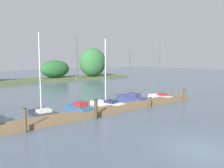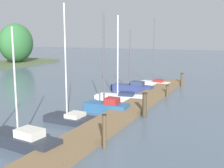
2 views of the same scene
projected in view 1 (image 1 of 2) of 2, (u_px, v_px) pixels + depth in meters
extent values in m
plane|color=#4C5B6B|center=(201.00, 150.00, 12.13)|extent=(160.00, 160.00, 0.00)
cube|color=brown|center=(90.00, 113.00, 19.57)|extent=(26.14, 1.80, 0.35)
ellipsoid|color=#2D6633|center=(93.00, 62.00, 53.53)|extent=(6.43, 4.71, 6.42)
ellipsoid|color=#235628|center=(55.00, 69.00, 50.23)|extent=(6.32, 3.71, 3.69)
cube|color=#232833|center=(42.00, 113.00, 19.32)|extent=(1.45, 2.87, 0.35)
cube|color=#232833|center=(36.00, 111.00, 20.31)|extent=(0.78, 0.73, 0.30)
cube|color=beige|center=(44.00, 111.00, 19.01)|extent=(1.06, 0.88, 0.23)
cylinder|color=silver|center=(40.00, 72.00, 19.11)|extent=(0.08, 0.08, 6.35)
cube|color=#285684|center=(79.00, 109.00, 20.39)|extent=(1.21, 2.85, 0.59)
cube|color=#285684|center=(71.00, 107.00, 21.34)|extent=(0.65, 0.72, 0.50)
cube|color=maroon|center=(81.00, 104.00, 20.07)|extent=(0.88, 0.87, 0.38)
cylinder|color=#4C4C51|center=(77.00, 72.00, 20.19)|extent=(0.11, 0.11, 5.76)
cube|color=white|center=(108.00, 104.00, 23.10)|extent=(1.78, 3.71, 0.38)
cube|color=white|center=(96.00, 102.00, 24.14)|extent=(0.81, 0.99, 0.32)
cube|color=#1E2847|center=(111.00, 101.00, 22.77)|extent=(1.08, 1.20, 0.25)
cylinder|color=silver|center=(105.00, 71.00, 22.91)|extent=(0.11, 0.11, 6.04)
cube|color=navy|center=(131.00, 99.00, 25.68)|extent=(1.03, 3.63, 0.56)
cube|color=navy|center=(121.00, 97.00, 26.92)|extent=(0.56, 0.91, 0.48)
cube|color=#2D3856|center=(134.00, 95.00, 25.28)|extent=(0.77, 1.09, 0.37)
cylinder|color=#4C4C51|center=(130.00, 73.00, 25.58)|extent=(0.12, 0.12, 4.85)
cube|color=white|center=(160.00, 97.00, 27.31)|extent=(1.31, 2.98, 0.38)
cube|color=white|center=(152.00, 96.00, 28.38)|extent=(0.64, 0.78, 0.32)
cube|color=maroon|center=(163.00, 95.00, 26.97)|extent=(0.86, 0.94, 0.25)
cylinder|color=#4C4C51|center=(160.00, 68.00, 27.12)|extent=(0.07, 0.07, 6.19)
cylinder|color=#4C4C51|center=(165.00, 92.00, 26.69)|extent=(0.25, 1.95, 0.06)
cylinder|color=#4C3D28|center=(25.00, 121.00, 14.87)|extent=(0.18, 0.18, 1.53)
cylinder|color=black|center=(25.00, 108.00, 14.79)|extent=(0.21, 0.21, 0.04)
cylinder|color=#3D3323|center=(96.00, 109.00, 18.28)|extent=(0.28, 0.28, 1.48)
cylinder|color=black|center=(96.00, 100.00, 18.19)|extent=(0.32, 0.32, 0.04)
cylinder|color=#4C3D28|center=(150.00, 102.00, 22.63)|extent=(0.25, 0.25, 0.91)
cylinder|color=black|center=(150.00, 97.00, 22.58)|extent=(0.28, 0.28, 0.04)
cylinder|color=#4C3D28|center=(184.00, 95.00, 26.17)|extent=(0.26, 0.26, 1.18)
cylinder|color=black|center=(185.00, 89.00, 26.10)|extent=(0.30, 0.30, 0.04)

